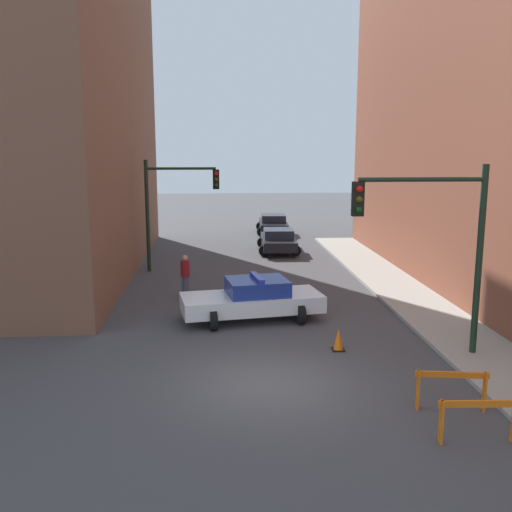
# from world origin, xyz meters

# --- Properties ---
(ground_plane) EXTENTS (120.00, 120.00, 0.00)m
(ground_plane) POSITION_xyz_m (0.00, 0.00, 0.00)
(ground_plane) COLOR #424244
(sidewalk_right) EXTENTS (2.40, 44.00, 0.12)m
(sidewalk_right) POSITION_xyz_m (6.20, 0.00, 0.06)
(sidewalk_right) COLOR #9E998E
(sidewalk_right) RESTS_ON ground_plane
(traffic_light_near) EXTENTS (3.64, 0.35, 5.20)m
(traffic_light_near) POSITION_xyz_m (4.73, 1.45, 3.53)
(traffic_light_near) COLOR black
(traffic_light_near) RESTS_ON sidewalk_right
(traffic_light_far) EXTENTS (3.44, 0.35, 5.20)m
(traffic_light_far) POSITION_xyz_m (-3.30, 13.37, 3.40)
(traffic_light_far) COLOR black
(traffic_light_far) RESTS_ON ground_plane
(police_car) EXTENTS (4.94, 2.83, 1.52)m
(police_car) POSITION_xyz_m (-0.01, 5.32, 0.72)
(police_car) COLOR white
(police_car) RESTS_ON ground_plane
(parked_car_near) EXTENTS (2.39, 4.37, 1.31)m
(parked_car_near) POSITION_xyz_m (2.22, 17.96, 0.67)
(parked_car_near) COLOR black
(parked_car_near) RESTS_ON ground_plane
(parked_car_mid) EXTENTS (2.41, 4.38, 1.31)m
(parked_car_mid) POSITION_xyz_m (2.63, 24.93, 0.67)
(parked_car_mid) COLOR black
(parked_car_mid) RESTS_ON ground_plane
(pedestrian_crossing) EXTENTS (0.43, 0.43, 1.66)m
(pedestrian_crossing) POSITION_xyz_m (-2.44, 8.52, 0.86)
(pedestrian_crossing) COLOR #474C66
(pedestrian_crossing) RESTS_ON ground_plane
(barrier_mid) EXTENTS (1.60, 0.24, 0.90)m
(barrier_mid) POSITION_xyz_m (3.86, -3.21, 0.62)
(barrier_mid) COLOR orange
(barrier_mid) RESTS_ON ground_plane
(barrier_back) EXTENTS (1.59, 0.37, 0.90)m
(barrier_back) POSITION_xyz_m (3.93, -1.76, 0.62)
(barrier_back) COLOR orange
(barrier_back) RESTS_ON ground_plane
(traffic_cone) EXTENTS (0.36, 0.36, 0.66)m
(traffic_cone) POSITION_xyz_m (2.25, 2.18, 0.32)
(traffic_cone) COLOR black
(traffic_cone) RESTS_ON ground_plane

